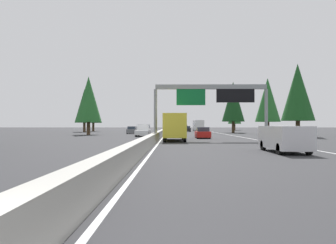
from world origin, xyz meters
name	(u,v)px	position (x,y,z in m)	size (l,w,h in m)	color
ground_plane	(164,134)	(60.00, 0.00, 0.00)	(320.00, 320.00, 0.00)	#2D2D30
median_barrier	(165,130)	(80.00, 0.30, 0.45)	(180.00, 0.56, 0.90)	#9E9B93
shoulder_stripe_right	(216,133)	(70.00, -11.52, 0.01)	(160.00, 0.16, 0.01)	silver
shoulder_stripe_median	(167,133)	(70.00, -0.25, 0.01)	(160.00, 0.16, 0.01)	silver
sign_gantry_overhead	(212,96)	(33.31, -6.04, 4.98)	(0.50, 12.68, 6.25)	gray
minivan_far_center	(284,138)	(18.49, -8.78, 0.95)	(5.00, 1.95, 1.69)	silver
sedan_mid_center	(203,133)	(40.11, -5.59, 0.68)	(4.40, 1.80, 1.47)	red
sedan_mid_right	(173,129)	(79.86, -1.66, 0.68)	(4.40, 1.80, 1.47)	#AD931E
sedan_distant_a	(187,129)	(80.50, -5.34, 0.68)	(4.40, 1.80, 1.47)	black
pickup_near_right	(184,127)	(103.26, -5.49, 0.91)	(5.60, 2.00, 1.86)	black
box_truck_far_right	(174,126)	(33.30, -1.82, 1.61)	(8.50, 2.40, 2.95)	gold
bus_mid_left	(198,125)	(91.39, -9.14, 1.72)	(11.50, 2.55, 3.10)	white
oncoming_near	(143,130)	(47.23, 2.96, 0.91)	(5.60, 2.00, 1.86)	white
oncoming_far	(132,130)	(61.39, 6.51, 0.68)	(4.40, 1.80, 1.47)	slate
conifer_right_near	(298,92)	(45.14, -20.14, 6.60)	(4.78, 4.78, 10.85)	#4C3823
conifer_right_mid	(268,100)	(58.53, -19.71, 6.51)	(4.72, 4.72, 10.72)	#4C3823
conifer_right_far	(233,102)	(69.18, -15.19, 6.97)	(5.05, 5.05, 11.47)	#4C3823
conifer_right_distant	(234,112)	(102.18, -21.92, 5.88)	(4.26, 4.26, 9.68)	#4C3823
conifer_left_near	(89,99)	(53.89, 13.30, 6.30)	(4.56, 4.56, 10.37)	#4C3823
conifer_left_mid	(84,106)	(75.83, 20.18, 6.44)	(4.66, 4.66, 10.60)	#4C3823
conifer_left_far	(93,108)	(85.38, 20.36, 6.49)	(4.70, 4.70, 10.68)	#4C3823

